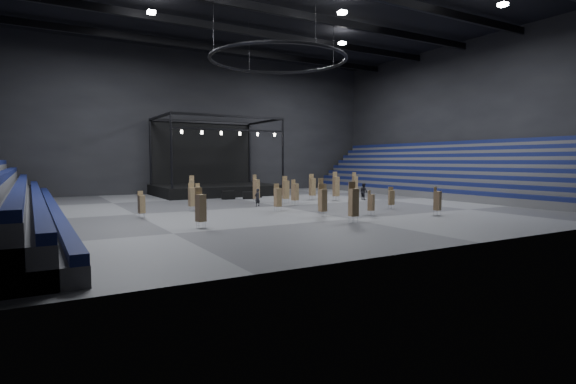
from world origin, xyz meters
TOP-DOWN VIEW (x-y plane):
  - floor at (0.00, 0.00)m, footprint 50.00×50.00m
  - ceiling at (0.00, 0.00)m, footprint 50.00×42.00m
  - wall_back at (0.00, 21.00)m, footprint 50.00×0.20m
  - wall_front at (0.00, -21.00)m, footprint 50.00×0.20m
  - wall_right at (25.00, 0.00)m, footprint 0.20×42.00m
  - bleachers_right at (22.94, 0.00)m, footprint 7.20×40.00m
  - stage at (0.00, 16.24)m, footprint 14.00×10.00m
  - truss_ring at (-0.00, 0.00)m, footprint 12.30×12.30m
  - roof_girders at (0.00, -0.00)m, footprint 49.00×30.35m
  - floodlights at (0.00, -4.00)m, footprint 28.60×16.60m
  - flight_case_left at (-1.19, 8.85)m, footprint 1.38×0.77m
  - flight_case_mid at (0.80, 8.11)m, footprint 1.29×0.90m
  - flight_case_right at (2.29, 9.19)m, footprint 1.10×0.58m
  - chair_stack_0 at (7.91, 2.06)m, footprint 0.55×0.55m
  - chair_stack_1 at (-5.43, 8.01)m, footprint 0.62×0.62m
  - chair_stack_2 at (7.01, -11.99)m, footprint 0.58×0.58m
  - chair_stack_3 at (-10.51, -9.38)m, footprint 0.62×0.62m
  - chair_stack_4 at (6.27, 4.01)m, footprint 0.58×0.58m
  - chair_stack_5 at (-8.12, -0.43)m, footprint 0.55×0.55m
  - chair_stack_6 at (-0.92, -11.99)m, footprint 0.56×0.56m
  - chair_stack_7 at (1.09, -5.38)m, footprint 0.51×0.51m
  - chair_stack_8 at (2.82, -9.37)m, footprint 0.54×0.54m
  - chair_stack_9 at (-12.54, -2.54)m, footprint 0.48×0.48m
  - chair_stack_10 at (1.89, 1.96)m, footprint 0.56×0.56m
  - chair_stack_11 at (-5.52, 5.93)m, footprint 0.49×0.49m
  - chair_stack_12 at (7.13, -6.93)m, footprint 0.56×0.56m
  - chair_stack_13 at (-2.11, -3.74)m, footprint 0.51×0.51m
  - chair_stack_14 at (-0.91, -8.39)m, footprint 0.49×0.49m
  - chair_stack_15 at (12.52, 4.77)m, footprint 0.55×0.55m
  - chair_stack_16 at (1.82, 0.13)m, footprint 0.65×0.65m
  - chair_stack_17 at (-0.43, 3.66)m, footprint 0.65×0.65m
  - man_center at (-1.72, 0.77)m, footprint 0.68×0.57m
  - crew_member at (10.72, 1.03)m, footprint 0.70×0.88m

SIDE VIEW (x-z plane):
  - floor at x=0.00m, z-range 0.00..0.00m
  - flight_case_right at x=2.29m, z-range 0.00..0.72m
  - flight_case_mid at x=0.80m, z-range 0.00..0.78m
  - flight_case_left at x=-1.19m, z-range 0.00..0.89m
  - man_center at x=-1.72m, z-range 0.00..1.58m
  - crew_member at x=10.72m, z-range 0.00..1.76m
  - chair_stack_8 at x=2.82m, z-range 0.06..1.92m
  - chair_stack_12 at x=7.13m, z-range 0.07..1.93m
  - chair_stack_9 at x=-12.54m, z-range 0.05..1.99m
  - chair_stack_11 at x=-5.52m, z-range 0.05..2.00m
  - chair_stack_2 at x=7.01m, z-range 0.06..2.21m
  - chair_stack_13 at x=-2.11m, z-range 0.06..2.31m
  - chair_stack_5 at x=-8.12m, z-range 0.07..2.39m
  - chair_stack_16 at x=1.82m, z-range 0.07..2.42m
  - chair_stack_14 at x=-0.91m, z-range 0.04..2.46m
  - chair_stack_3 at x=-10.51m, z-range 0.05..2.52m
  - chair_stack_1 at x=-5.43m, z-range 0.03..2.65m
  - chair_stack_10 at x=1.89m, z-range 0.05..2.67m
  - chair_stack_7 at x=1.09m, z-range 0.03..2.72m
  - chair_stack_6 at x=-0.92m, z-range 0.04..2.74m
  - chair_stack_17 at x=-0.43m, z-range 0.02..2.77m
  - chair_stack_4 at x=6.27m, z-range 0.05..2.76m
  - chair_stack_15 at x=12.52m, z-range 0.02..2.81m
  - stage at x=0.00m, z-range -3.15..6.05m
  - chair_stack_0 at x=7.91m, z-range 0.03..2.98m
  - bleachers_right at x=22.94m, z-range -1.47..4.93m
  - wall_back at x=0.00m, z-range 0.00..18.00m
  - wall_front at x=0.00m, z-range 0.00..18.00m
  - wall_right at x=25.00m, z-range 0.00..18.00m
  - truss_ring at x=0.00m, z-range 10.43..15.58m
  - floodlights at x=0.00m, z-range 16.48..16.73m
  - roof_girders at x=0.00m, z-range 16.85..17.55m
  - ceiling at x=0.00m, z-range 17.90..18.10m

